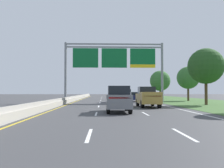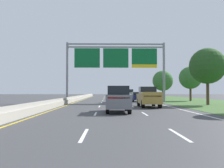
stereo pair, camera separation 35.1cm
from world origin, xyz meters
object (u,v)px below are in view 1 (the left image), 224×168
(roadside_tree_mid, at_px, (206,66))
(roadside_tree_distant, at_px, (160,81))
(car_navy_right_lane_sedan, at_px, (135,97))
(car_grey_centre_lane_suv, at_px, (118,99))
(roadside_tree_far, at_px, (188,78))
(car_white_right_lane_suv, at_px, (126,94))
(overhead_sign_gantry, at_px, (114,60))
(car_blue_centre_lane_sedan, at_px, (113,97))
(pickup_truck_gold, at_px, (148,97))

(roadside_tree_mid, relative_size, roadside_tree_distant, 1.05)
(car_navy_right_lane_sedan, distance_m, roadside_tree_mid, 13.12)
(car_navy_right_lane_sedan, bearing_deg, car_grey_centre_lane_suv, 168.01)
(roadside_tree_mid, bearing_deg, roadside_tree_far, 80.51)
(car_navy_right_lane_sedan, bearing_deg, roadside_tree_mid, -143.65)
(car_white_right_lane_suv, relative_size, roadside_tree_distant, 0.70)
(overhead_sign_gantry, distance_m, roadside_tree_distant, 25.92)
(car_white_right_lane_suv, relative_size, roadside_tree_far, 0.79)
(car_grey_centre_lane_suv, relative_size, car_blue_centre_lane_sedan, 1.06)
(car_navy_right_lane_sedan, bearing_deg, pickup_truck_gold, 177.41)
(car_blue_centre_lane_sedan, height_order, roadside_tree_mid, roadside_tree_mid)
(pickup_truck_gold, distance_m, roadside_tree_distant, 34.94)
(car_blue_centre_lane_sedan, distance_m, roadside_tree_far, 15.12)
(pickup_truck_gold, relative_size, car_navy_right_lane_sedan, 1.22)
(overhead_sign_gantry, bearing_deg, car_navy_right_lane_sedan, 39.05)
(pickup_truck_gold, xyz_separation_m, roadside_tree_far, (10.08, 16.42, 2.98))
(overhead_sign_gantry, relative_size, car_blue_centre_lane_sedan, 3.38)
(car_navy_right_lane_sedan, xyz_separation_m, roadside_tree_distant, (8.64, 19.87, 3.43))
(car_grey_centre_lane_suv, bearing_deg, roadside_tree_distant, -17.36)
(car_white_right_lane_suv, height_order, roadside_tree_distant, roadside_tree_distant)
(car_navy_right_lane_sedan, height_order, roadside_tree_far, roadside_tree_far)
(car_navy_right_lane_sedan, bearing_deg, roadside_tree_distant, -24.37)
(car_grey_centre_lane_suv, bearing_deg, car_white_right_lane_suv, -6.20)
(pickup_truck_gold, distance_m, roadside_tree_far, 19.50)
(car_blue_centre_lane_sedan, bearing_deg, roadside_tree_far, -63.74)
(pickup_truck_gold, xyz_separation_m, car_white_right_lane_suv, (0.11, 26.76, 0.02))
(roadside_tree_far, bearing_deg, car_blue_centre_lane_sedan, -155.39)
(roadside_tree_mid, xyz_separation_m, roadside_tree_far, (2.11, 12.64, -0.76))
(pickup_truck_gold, height_order, car_navy_right_lane_sedan, pickup_truck_gold)
(car_navy_right_lane_sedan, relative_size, roadside_tree_far, 0.73)
(car_blue_centre_lane_sedan, relative_size, roadside_tree_distant, 0.66)
(pickup_truck_gold, relative_size, car_white_right_lane_suv, 1.14)
(car_grey_centre_lane_suv, xyz_separation_m, car_blue_centre_lane_sedan, (0.23, 16.80, -0.28))
(pickup_truck_gold, bearing_deg, roadside_tree_mid, -64.01)
(overhead_sign_gantry, xyz_separation_m, car_blue_centre_lane_sedan, (-0.19, -0.57, -5.60))
(pickup_truck_gold, xyz_separation_m, car_navy_right_lane_sedan, (0.42, 13.73, -0.26))
(pickup_truck_gold, xyz_separation_m, roadside_tree_distant, (9.06, 33.60, 3.18))
(roadside_tree_far, bearing_deg, overhead_sign_gantry, -157.13)
(roadside_tree_mid, bearing_deg, car_white_right_lane_suv, 108.88)
(overhead_sign_gantry, distance_m, roadside_tree_mid, 13.27)
(car_grey_centre_lane_suv, bearing_deg, overhead_sign_gantry, -1.27)
(roadside_tree_far, bearing_deg, car_navy_right_lane_sedan, -164.46)
(car_white_right_lane_suv, bearing_deg, roadside_tree_distant, -54.25)
(car_blue_centre_lane_sedan, xyz_separation_m, roadside_tree_mid, (11.31, -6.49, 4.00))
(overhead_sign_gantry, xyz_separation_m, roadside_tree_far, (13.24, 5.58, -2.36))
(car_navy_right_lane_sedan, xyz_separation_m, car_blue_centre_lane_sedan, (-3.76, -3.46, 0.00))
(pickup_truck_gold, height_order, car_white_right_lane_suv, pickup_truck_gold)
(overhead_sign_gantry, xyz_separation_m, roadside_tree_mid, (11.12, -7.06, -1.60))
(car_grey_centre_lane_suv, height_order, car_blue_centre_lane_sedan, car_grey_centre_lane_suv)
(car_white_right_lane_suv, bearing_deg, roadside_tree_far, -137.68)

